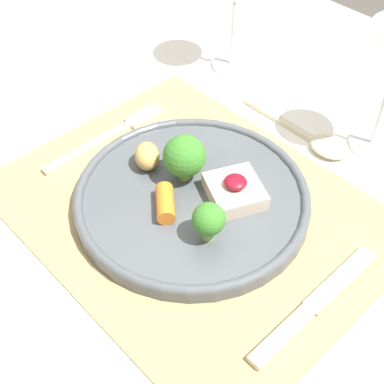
{
  "coord_description": "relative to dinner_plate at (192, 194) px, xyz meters",
  "views": [
    {
      "loc": [
        0.32,
        -0.3,
        1.26
      ],
      "look_at": [
        -0.01,
        0.01,
        0.8
      ],
      "focal_mm": 50.0,
      "sensor_mm": 36.0,
      "label": 1
    }
  ],
  "objects": [
    {
      "name": "placemat",
      "position": [
        0.01,
        -0.01,
        -0.02
      ],
      "size": [
        0.45,
        0.35,
        0.0
      ],
      "primitive_type": "cube",
      "color": "#9E895B",
      "rests_on": "dining_table"
    },
    {
      "name": "knife",
      "position": [
        0.19,
        -0.02,
        -0.01
      ],
      "size": [
        0.02,
        0.19,
        0.01
      ],
      "rotation": [
        0.0,
        0.0,
        0.04
      ],
      "color": "beige",
      "rests_on": "placemat"
    },
    {
      "name": "dinner_plate",
      "position": [
        0.0,
        0.0,
        0.0
      ],
      "size": [
        0.29,
        0.29,
        0.08
      ],
      "color": "#4C5156",
      "rests_on": "placemat"
    },
    {
      "name": "spoon",
      "position": [
        0.04,
        0.2,
        -0.01
      ],
      "size": [
        0.18,
        0.05,
        0.02
      ],
      "rotation": [
        0.0,
        0.0,
        -0.02
      ],
      "color": "beige",
      "rests_on": "dining_table"
    },
    {
      "name": "dining_table",
      "position": [
        0.01,
        -0.01,
        -0.11
      ],
      "size": [
        1.34,
        1.13,
        0.78
      ],
      "color": "white",
      "rests_on": "ground_plane"
    },
    {
      "name": "fork",
      "position": [
        -0.17,
        0.01,
        -0.01
      ],
      "size": [
        0.02,
        0.19,
        0.01
      ],
      "rotation": [
        0.0,
        0.0,
        0.02
      ],
      "color": "beige",
      "rests_on": "placemat"
    }
  ]
}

